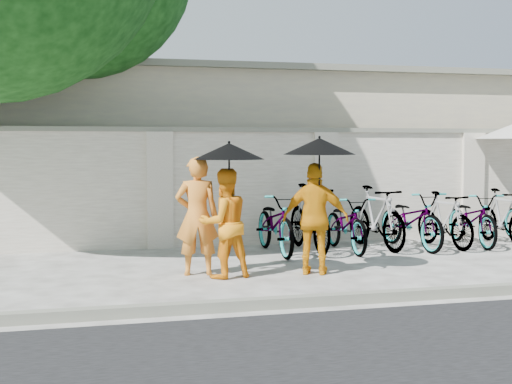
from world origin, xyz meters
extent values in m
plane|color=beige|center=(0.00, 0.00, 0.00)|extent=(80.00, 80.00, 0.00)
cube|color=slate|center=(0.00, -1.70, 0.06)|extent=(40.00, 0.16, 0.12)
cube|color=white|center=(1.00, 3.20, 1.00)|extent=(20.00, 0.30, 2.00)
cube|color=beige|center=(2.00, 7.00, 1.60)|extent=(14.00, 6.00, 3.20)
imported|color=orange|center=(-0.81, 0.47, 0.81)|extent=(0.64, 0.47, 1.63)
imported|color=orange|center=(-0.49, 0.18, 0.74)|extent=(0.82, 0.70, 1.47)
cylinder|color=black|center=(-0.44, 0.10, 1.27)|extent=(0.02, 0.02, 0.87)
cone|color=black|center=(-0.44, 0.10, 1.70)|extent=(0.94, 0.94, 0.22)
imported|color=orange|center=(0.77, 0.10, 0.77)|extent=(0.98, 0.71, 1.54)
cylinder|color=black|center=(0.79, 0.02, 1.32)|extent=(0.02, 0.02, 0.89)
cone|color=black|center=(0.79, 0.02, 1.77)|extent=(0.98, 0.98, 0.23)
imported|color=gray|center=(0.76, 1.99, 0.50)|extent=(0.67, 1.91, 1.00)
imported|color=gray|center=(1.36, 2.07, 0.56)|extent=(0.57, 1.88, 1.12)
imported|color=gray|center=(1.96, 1.92, 0.46)|extent=(0.63, 1.77, 0.93)
imported|color=gray|center=(2.57, 2.07, 0.54)|extent=(0.74, 1.84, 1.07)
imported|color=gray|center=(3.17, 1.94, 0.50)|extent=(0.84, 1.94, 0.99)
imported|color=gray|center=(3.77, 1.90, 0.48)|extent=(0.63, 1.65, 0.96)
imported|color=gray|center=(4.37, 1.99, 0.47)|extent=(0.78, 1.83, 0.94)
imported|color=gray|center=(4.97, 1.98, 0.49)|extent=(0.53, 1.66, 0.99)
camera|label=1|loc=(-2.50, -9.10, 1.82)|focal=50.00mm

